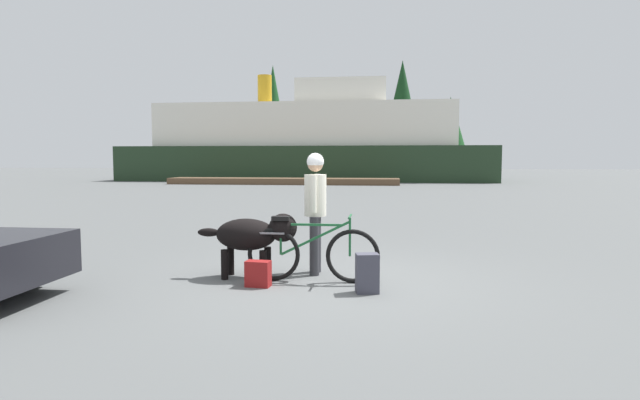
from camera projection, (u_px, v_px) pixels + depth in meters
name	position (u px, v px, depth m)	size (l,w,h in m)	color
ground_plane	(326.00, 282.00, 7.05)	(160.00, 160.00, 0.00)	#595B5B
bicycle	(312.00, 253.00, 7.03)	(1.82, 0.44, 0.92)	black
person_cyclist	(315.00, 201.00, 7.49)	(0.32, 0.53, 1.76)	#333338
dog	(253.00, 235.00, 7.26)	(1.43, 0.53, 0.92)	black
backpack	(367.00, 273.00, 6.47)	(0.28, 0.20, 0.50)	#3F3F4C
handbag_pannier	(258.00, 274.00, 6.79)	(0.32, 0.18, 0.34)	maroon
dock_pier	(283.00, 181.00, 33.90)	(15.10, 2.15, 0.40)	brown
ferry_boat	(309.00, 144.00, 40.46)	(27.84, 8.22, 8.19)	#1E331E
pine_tree_far_left	(273.00, 107.00, 52.61)	(2.98, 2.98, 11.14)	#4C331E
pine_tree_center	(402.00, 103.00, 53.86)	(3.88, 3.88, 11.87)	#4C331E
pine_tree_far_right	(450.00, 126.00, 53.62)	(3.63, 3.63, 8.05)	#4C331E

